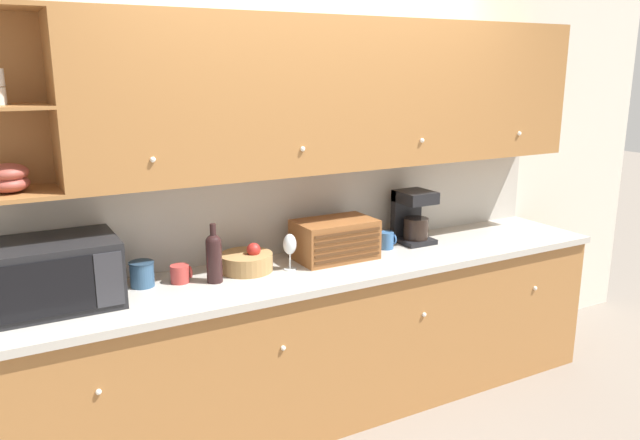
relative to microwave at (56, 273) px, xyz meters
The scene contains 14 objects.
ground_plane 1.78m from the microwave, 10.19° to the left, with size 24.00×24.00×0.00m, color slate.
wall_back 1.46m from the microwave, 11.37° to the left, with size 5.93×0.06×2.60m.
counter_unit 1.54m from the microwave, ahead, with size 3.55×0.66×0.90m.
backsplash_panel 1.43m from the microwave, ahead, with size 3.53×0.01×0.52m.
upper_cabinets 1.76m from the microwave, ahead, with size 3.53×0.37×0.82m.
microwave is the anchor object (origin of this frame).
storage_canister 0.42m from the microwave, ahead, with size 0.12×0.12×0.13m.
mug 0.60m from the microwave, ahead, with size 0.11×0.10×0.09m.
wine_bottle 0.75m from the microwave, ahead, with size 0.08×0.08×0.31m.
fruit_basket 0.97m from the microwave, ahead, with size 0.29×0.29×0.16m.
wine_glass 1.18m from the microwave, ahead, with size 0.07×0.07×0.20m.
bread_box 1.49m from the microwave, ahead, with size 0.46×0.29×0.23m.
mug_blue_second 1.87m from the microwave, ahead, with size 0.10×0.09×0.10m.
coffee_maker 2.10m from the microwave, ahead, with size 0.21×0.23×0.33m.
Camera 1 is at (-1.67, -3.22, 1.99)m, focal length 35.00 mm.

